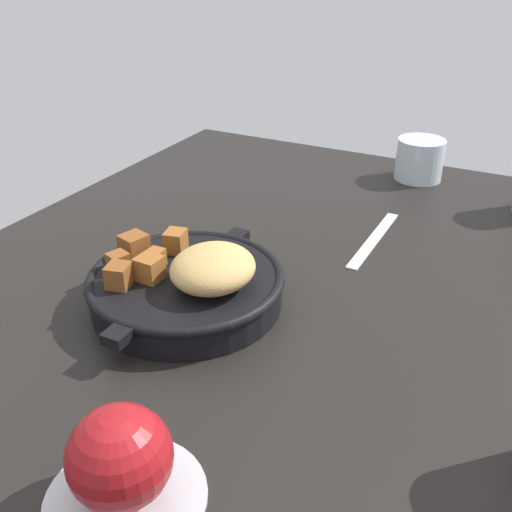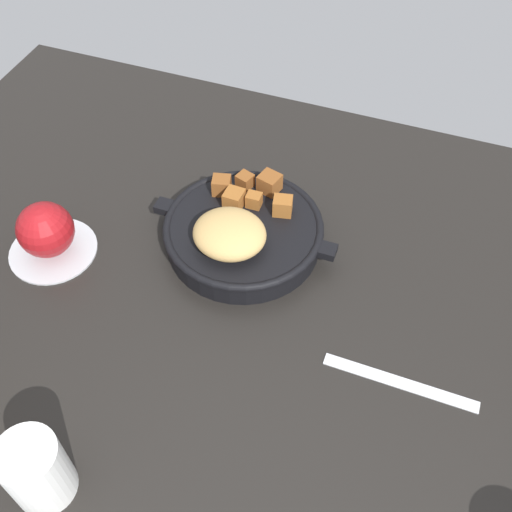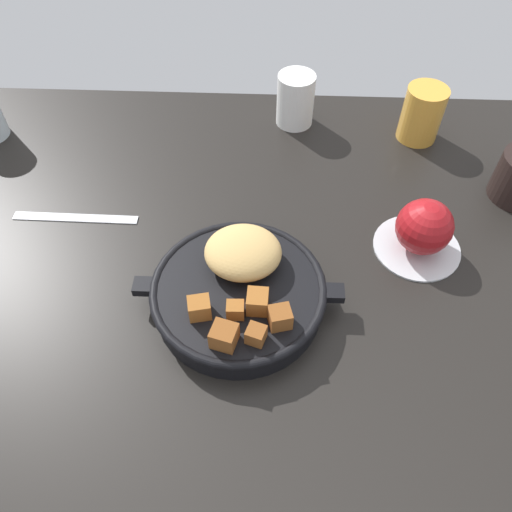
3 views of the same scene
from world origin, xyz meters
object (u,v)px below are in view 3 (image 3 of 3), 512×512
object	(u,v)px
butter_knife	(76,217)
juice_glass_amber	(422,114)
red_apple	(424,227)
white_creamer_pitcher	(295,100)
cast_iron_skillet	(239,289)

from	to	relation	value
butter_knife	juice_glass_amber	world-z (taller)	juice_glass_amber
red_apple	white_creamer_pitcher	distance (cm)	34.35
white_creamer_pitcher	cast_iron_skillet	bearing A→B (deg)	-100.59
butter_knife	juice_glass_amber	xyz separation A→B (cm)	(55.06, 22.25, 4.56)
cast_iron_skillet	butter_knife	size ratio (longest dim) A/B	1.42
juice_glass_amber	cast_iron_skillet	bearing A→B (deg)	-128.48
white_creamer_pitcher	juice_glass_amber	size ratio (longest dim) A/B	0.98
cast_iron_skillet	butter_knife	bearing A→B (deg)	151.36
butter_knife	cast_iron_skillet	bearing A→B (deg)	-28.01
red_apple	butter_knife	size ratio (longest dim) A/B	0.41
juice_glass_amber	butter_knife	bearing A→B (deg)	-158.00
cast_iron_skillet	juice_glass_amber	bearing A→B (deg)	51.52
red_apple	white_creamer_pitcher	world-z (taller)	white_creamer_pitcher
cast_iron_skillet	juice_glass_amber	xyz separation A→B (cm)	(29.00, 36.48, 1.80)
cast_iron_skillet	white_creamer_pitcher	world-z (taller)	white_creamer_pitcher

